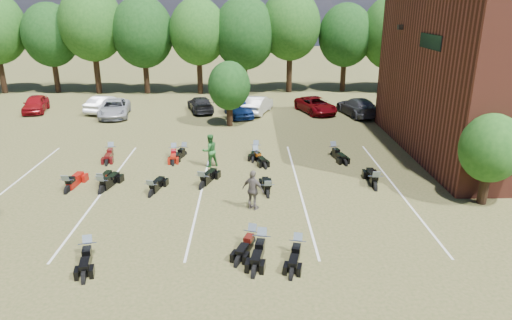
{
  "coord_description": "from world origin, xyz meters",
  "views": [
    {
      "loc": [
        -0.65,
        -18.65,
        9.14
      ],
      "look_at": [
        -0.2,
        4.0,
        1.2
      ],
      "focal_mm": 32.0,
      "sensor_mm": 36.0,
      "label": 1
    }
  ],
  "objects_px": {
    "car_4": "(238,107)",
    "motorcycle_3": "(262,250)",
    "person_green": "(210,150)",
    "person_grey": "(253,190)",
    "motorcycle_14": "(112,156)",
    "motorcycle_7": "(68,192)",
    "car_0": "(36,104)"
  },
  "relations": [
    {
      "from": "motorcycle_3",
      "to": "motorcycle_7",
      "type": "xyz_separation_m",
      "value": [
        -9.6,
        5.89,
        0.0
      ]
    },
    {
      "from": "car_4",
      "to": "motorcycle_14",
      "type": "relative_size",
      "value": 1.99
    },
    {
      "from": "motorcycle_3",
      "to": "person_grey",
      "type": "bearing_deg",
      "value": 105.01
    },
    {
      "from": "motorcycle_7",
      "to": "motorcycle_14",
      "type": "distance_m",
      "value": 5.64
    },
    {
      "from": "motorcycle_14",
      "to": "car_4",
      "type": "bearing_deg",
      "value": 47.05
    },
    {
      "from": "car_0",
      "to": "motorcycle_7",
      "type": "relative_size",
      "value": 1.76
    },
    {
      "from": "motorcycle_3",
      "to": "person_green",
      "type": "bearing_deg",
      "value": 116.62
    },
    {
      "from": "person_green",
      "to": "motorcycle_7",
      "type": "xyz_separation_m",
      "value": [
        -6.91,
        -3.64,
        -0.97
      ]
    },
    {
      "from": "car_4",
      "to": "person_green",
      "type": "bearing_deg",
      "value": -112.83
    },
    {
      "from": "car_4",
      "to": "person_green",
      "type": "distance_m",
      "value": 12.23
    },
    {
      "from": "person_grey",
      "to": "motorcycle_14",
      "type": "xyz_separation_m",
      "value": [
        -8.7,
        7.79,
        -0.95
      ]
    },
    {
      "from": "car_4",
      "to": "person_green",
      "type": "height_order",
      "value": "person_green"
    },
    {
      "from": "person_green",
      "to": "motorcycle_7",
      "type": "bearing_deg",
      "value": -0.56
    },
    {
      "from": "motorcycle_7",
      "to": "motorcycle_14",
      "type": "bearing_deg",
      "value": -91.45
    },
    {
      "from": "motorcycle_7",
      "to": "motorcycle_3",
      "type": "bearing_deg",
      "value": 153.48
    },
    {
      "from": "car_4",
      "to": "motorcycle_3",
      "type": "height_order",
      "value": "car_4"
    },
    {
      "from": "person_grey",
      "to": "motorcycle_3",
      "type": "bearing_deg",
      "value": 125.69
    },
    {
      "from": "car_4",
      "to": "motorcycle_7",
      "type": "height_order",
      "value": "car_4"
    },
    {
      "from": "car_4",
      "to": "motorcycle_7",
      "type": "relative_size",
      "value": 1.84
    },
    {
      "from": "motorcycle_14",
      "to": "motorcycle_7",
      "type": "bearing_deg",
      "value": -102.24
    },
    {
      "from": "car_0",
      "to": "person_green",
      "type": "xyz_separation_m",
      "value": [
        16.1,
        -14.06,
        0.25
      ]
    },
    {
      "from": "car_4",
      "to": "motorcycle_7",
      "type": "distance_m",
      "value": 17.87
    },
    {
      "from": "motorcycle_3",
      "to": "motorcycle_14",
      "type": "relative_size",
      "value": 1.05
    },
    {
      "from": "person_grey",
      "to": "motorcycle_14",
      "type": "height_order",
      "value": "person_grey"
    },
    {
      "from": "car_0",
      "to": "motorcycle_14",
      "type": "relative_size",
      "value": 1.91
    },
    {
      "from": "person_grey",
      "to": "motorcycle_14",
      "type": "bearing_deg",
      "value": -10.31
    },
    {
      "from": "car_0",
      "to": "motorcycle_7",
      "type": "distance_m",
      "value": 19.96
    },
    {
      "from": "car_4",
      "to": "motorcycle_3",
      "type": "distance_m",
      "value": 21.72
    },
    {
      "from": "person_green",
      "to": "motorcycle_7",
      "type": "height_order",
      "value": "person_green"
    },
    {
      "from": "person_grey",
      "to": "motorcycle_7",
      "type": "relative_size",
      "value": 0.8
    },
    {
      "from": "person_grey",
      "to": "motorcycle_7",
      "type": "xyz_separation_m",
      "value": [
        -9.33,
        2.18,
        -0.95
      ]
    },
    {
      "from": "car_0",
      "to": "person_grey",
      "type": "distance_m",
      "value": 27.18
    }
  ]
}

